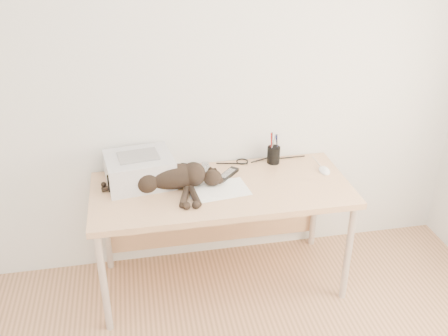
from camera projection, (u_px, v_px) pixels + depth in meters
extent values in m
plane|color=white|center=(211.00, 82.00, 3.13)|extent=(3.50, 0.00, 3.50)
cube|color=tan|center=(222.00, 190.00, 3.09)|extent=(1.60, 0.70, 0.04)
cylinder|color=silver|center=(104.00, 283.00, 2.87)|extent=(0.04, 0.04, 0.70)
cylinder|color=silver|center=(348.00, 253.00, 3.12)|extent=(0.04, 0.04, 0.70)
cylinder|color=silver|center=(106.00, 226.00, 3.40)|extent=(0.04, 0.04, 0.70)
cylinder|color=silver|center=(315.00, 204.00, 3.65)|extent=(0.04, 0.04, 0.70)
cube|color=tan|center=(213.00, 206.00, 3.52)|extent=(1.48, 0.02, 0.60)
cube|color=silver|center=(139.00, 170.00, 3.09)|extent=(0.45, 0.39, 0.18)
cube|color=black|center=(139.00, 168.00, 3.09)|extent=(0.34, 0.07, 0.11)
cube|color=gray|center=(138.00, 156.00, 3.05)|extent=(0.26, 0.20, 0.01)
cube|color=white|center=(221.00, 190.00, 3.05)|extent=(0.35, 0.27, 0.00)
cube|color=white|center=(216.00, 188.00, 3.06)|extent=(0.34, 0.26, 0.00)
ellipsoid|color=black|center=(172.00, 177.00, 3.04)|extent=(0.39, 0.17, 0.16)
sphere|color=black|center=(146.00, 180.00, 3.01)|extent=(0.17, 0.17, 0.17)
ellipsoid|color=black|center=(212.00, 178.00, 3.07)|extent=(0.12, 0.11, 0.10)
cone|color=black|center=(211.00, 168.00, 3.09)|extent=(0.04, 0.05, 0.05)
cone|color=black|center=(215.00, 169.00, 3.10)|extent=(0.04, 0.06, 0.05)
cylinder|color=black|center=(185.00, 196.00, 2.95)|extent=(0.05, 0.22, 0.04)
cylinder|color=black|center=(194.00, 195.00, 2.95)|extent=(0.05, 0.22, 0.04)
cylinder|color=black|center=(122.00, 186.00, 3.07)|extent=(0.24, 0.04, 0.03)
imported|color=silver|center=(162.00, 168.00, 3.19)|extent=(0.15, 0.15, 0.10)
cylinder|color=black|center=(274.00, 155.00, 3.35)|extent=(0.09, 0.09, 0.12)
cylinder|color=#990C0C|center=(272.00, 144.00, 3.31)|extent=(0.01, 0.01, 0.16)
cylinder|color=navy|center=(275.00, 143.00, 3.33)|extent=(0.01, 0.01, 0.16)
cylinder|color=black|center=(275.00, 145.00, 3.30)|extent=(0.01, 0.01, 0.16)
cube|color=gray|center=(206.00, 169.00, 3.28)|extent=(0.06, 0.17, 0.02)
cube|color=black|center=(228.00, 175.00, 3.20)|extent=(0.17, 0.19, 0.02)
ellipsoid|color=white|center=(325.00, 169.00, 3.26)|extent=(0.08, 0.12, 0.04)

